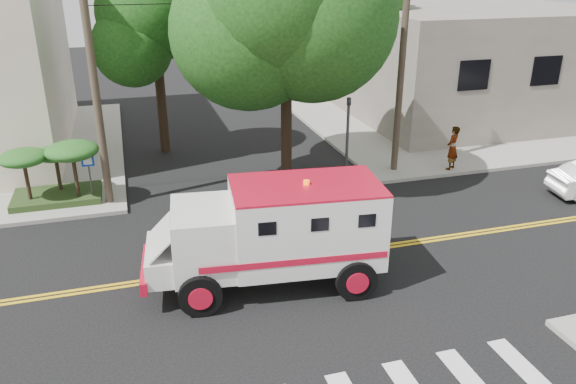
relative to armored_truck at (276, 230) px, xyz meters
name	(u,v)px	position (x,y,z in m)	size (l,w,h in m)	color
ground	(299,259)	(1.04, 1.11, -1.70)	(100.00, 100.00, 0.00)	black
sidewalk_ne	(449,117)	(14.54, 14.61, -1.63)	(17.00, 17.00, 0.15)	gray
building_right	(473,61)	(16.04, 15.11, 1.45)	(14.00, 12.00, 6.00)	#6A655B
utility_pole_left	(95,87)	(-4.56, 7.11, 2.80)	(0.28, 0.28, 9.00)	#382D23
utility_pole_right	(401,69)	(7.34, 7.31, 2.80)	(0.28, 0.28, 9.00)	#382D23
tree_main	(300,1)	(2.98, 7.32, 5.50)	(6.08, 5.70, 9.85)	black
tree_left	(163,29)	(-1.64, 12.90, 4.03)	(4.48, 4.20, 7.70)	black
tree_right	(366,8)	(9.88, 16.88, 4.39)	(4.80, 4.50, 8.20)	black
traffic_signal	(348,131)	(4.84, 6.71, 0.53)	(0.15, 0.18, 3.60)	#3F3F42
accessibility_sign	(89,171)	(-5.16, 7.29, -0.33)	(0.45, 0.10, 2.02)	#3F3F42
palm_planter	(53,163)	(-6.40, 7.74, -0.05)	(3.52, 2.63, 2.36)	#1E3314
armored_truck	(276,230)	(0.00, 0.00, 0.00)	(6.78, 3.23, 2.99)	silver
pedestrian_a	(452,148)	(9.70, 6.61, -0.59)	(0.70, 0.46, 1.92)	gray
pedestrian_b	(445,123)	(11.53, 10.28, -0.60)	(0.92, 0.72, 1.90)	gray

